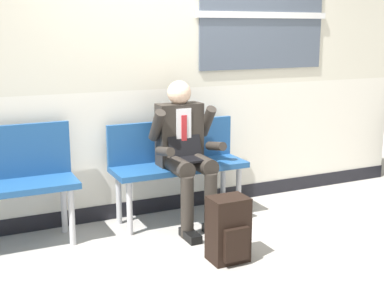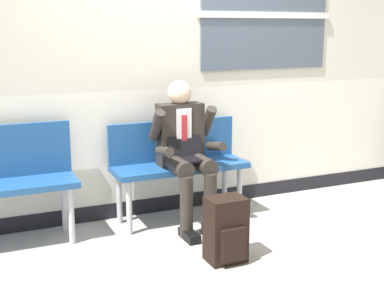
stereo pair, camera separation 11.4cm
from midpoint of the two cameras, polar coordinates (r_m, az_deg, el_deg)
name	(u,v)px [view 2 (the right image)]	position (r m, az deg, el deg)	size (l,w,h in m)	color
ground_plane	(196,227)	(4.72, 1.11, -8.95)	(18.00, 18.00, 0.00)	#9E9991
station_wall	(173,60)	(4.93, -1.45, 9.14)	(5.35, 0.16, 2.88)	beige
bench_with_person	(177,160)	(4.77, -0.93, -1.70)	(1.22, 0.42, 0.90)	navy
person_seated	(186,149)	(4.57, 0.02, -0.57)	(0.57, 0.70, 1.28)	#2D2823
backpack	(226,230)	(3.99, 4.56, -9.32)	(0.29, 0.26, 0.50)	black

